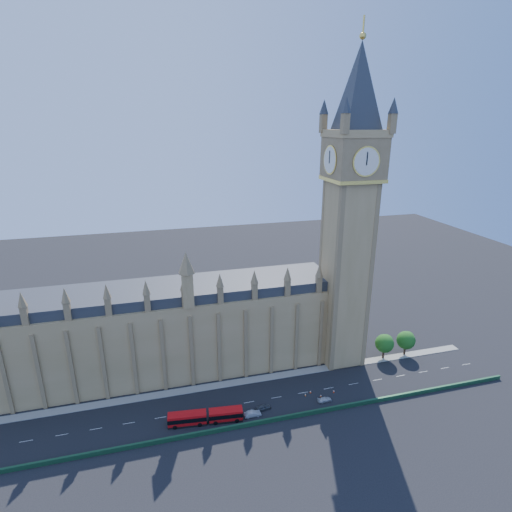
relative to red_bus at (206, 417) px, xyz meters
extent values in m
plane|color=black|center=(8.68, 4.72, -1.72)|extent=(400.00, 400.00, 0.00)
cube|color=#9D814C|center=(-16.32, 26.72, 10.78)|extent=(120.00, 20.00, 25.00)
cube|color=#2D3035|center=(-16.32, 26.72, 24.78)|extent=(120.00, 18.00, 3.00)
cube|color=#9D814C|center=(46.68, 18.72, 27.28)|extent=(12.00, 12.00, 58.00)
cube|color=olive|center=(46.68, 18.72, 62.28)|extent=(14.00, 14.00, 12.00)
cylinder|color=silver|center=(46.68, 11.57, 62.28)|extent=(7.20, 0.30, 7.20)
cube|color=#9D814C|center=(46.68, 18.72, 69.28)|extent=(14.50, 14.50, 2.00)
pyramid|color=#2D3035|center=(46.68, 18.72, 92.28)|extent=(20.59, 20.59, 22.00)
sphere|color=#F2C64C|center=(46.68, 18.72, 93.08)|extent=(1.80, 1.80, 1.80)
cube|color=#1E4C2D|center=(8.68, -4.28, -1.12)|extent=(160.00, 0.60, 1.20)
cube|color=gray|center=(8.68, 14.22, -1.64)|extent=(160.00, 3.00, 0.16)
cylinder|color=#382619|center=(60.68, 14.72, 0.28)|extent=(0.70, 0.70, 4.00)
sphere|color=#1F5115|center=(60.68, 14.72, 3.78)|extent=(6.00, 6.00, 6.00)
sphere|color=#1F5115|center=(61.48, 15.02, 4.38)|extent=(4.38, 4.38, 4.38)
cylinder|color=#382619|center=(68.68, 14.72, 0.28)|extent=(0.70, 0.70, 4.00)
sphere|color=#1F5115|center=(68.68, 14.72, 3.78)|extent=(6.00, 6.00, 6.00)
sphere|color=#1F5115|center=(69.48, 15.02, 4.38)|extent=(4.38, 4.38, 4.38)
cube|color=red|center=(-4.63, 0.49, -0.09)|extent=(10.01, 3.73, 3.26)
cube|color=red|center=(5.20, -0.55, -0.09)|extent=(8.93, 3.62, 3.26)
cube|color=black|center=(-4.63, 0.49, 0.30)|extent=(10.07, 3.79, 1.24)
cube|color=black|center=(5.20, -0.55, 0.30)|extent=(8.98, 3.67, 1.24)
cylinder|color=black|center=(0.01, 0.00, -0.25)|extent=(1.12, 2.68, 2.61)
cylinder|color=black|center=(-7.89, -0.53, -1.17)|extent=(1.11, 0.44, 1.09)
cylinder|color=black|center=(-7.60, 2.17, -1.17)|extent=(1.11, 0.44, 1.09)
cylinder|color=black|center=(-1.66, -1.19, -1.17)|extent=(1.11, 0.44, 1.09)
cylinder|color=black|center=(-1.38, 1.51, -1.17)|extent=(1.11, 0.44, 1.09)
cylinder|color=black|center=(2.29, -1.61, -1.17)|extent=(1.11, 0.44, 1.09)
cylinder|color=black|center=(2.58, 1.09, -1.17)|extent=(1.11, 0.44, 1.09)
cylinder|color=black|center=(7.82, -2.19, -1.17)|extent=(1.11, 0.44, 1.09)
cylinder|color=black|center=(8.11, 0.51, -1.17)|extent=(1.11, 0.44, 1.09)
imported|color=#44484C|center=(15.77, 0.89, -1.04)|extent=(4.11, 2.00, 1.35)
imported|color=#B0B3B8|center=(12.30, -0.88, -0.97)|extent=(4.54, 1.65, 1.49)
imported|color=silver|center=(33.19, -0.33, -1.13)|extent=(4.11, 1.83, 1.17)
cube|color=black|center=(28.87, 3.24, -1.70)|extent=(0.51, 0.51, 0.04)
cone|color=orange|center=(28.87, 3.24, -1.38)|extent=(0.57, 0.57, 0.68)
cylinder|color=white|center=(28.87, 3.24, -1.28)|extent=(0.33, 0.33, 0.12)
cube|color=black|center=(37.30, 2.58, -1.70)|extent=(0.56, 0.56, 0.04)
cone|color=#EF360C|center=(37.30, 2.58, -1.34)|extent=(0.62, 0.62, 0.76)
cylinder|color=white|center=(37.30, 2.58, -1.23)|extent=(0.37, 0.37, 0.13)
cube|color=black|center=(30.74, 4.10, -1.70)|extent=(0.44, 0.44, 0.04)
cone|color=#FF4E0D|center=(30.74, 4.10, -1.34)|extent=(0.49, 0.49, 0.75)
cylinder|color=white|center=(30.74, 4.10, -1.24)|extent=(0.36, 0.36, 0.13)
cube|color=black|center=(32.94, 1.76, -1.70)|extent=(0.48, 0.48, 0.04)
cone|color=#EC4F0C|center=(32.94, 1.76, -1.37)|extent=(0.53, 0.53, 0.69)
cylinder|color=white|center=(32.94, 1.76, -1.28)|extent=(0.33, 0.33, 0.12)
camera|label=1|loc=(-8.96, -84.96, 71.88)|focal=28.00mm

